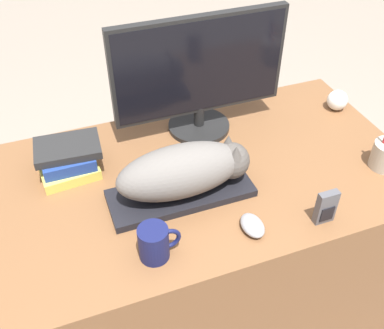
{
  "coord_description": "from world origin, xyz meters",
  "views": [
    {
      "loc": [
        -0.42,
        -0.61,
        1.7
      ],
      "look_at": [
        -0.06,
        0.36,
        0.81
      ],
      "focal_mm": 42.0,
      "sensor_mm": 36.0,
      "label": 1
    }
  ],
  "objects_px": {
    "monitor": "(200,72)",
    "cat": "(187,169)",
    "book_stack": "(68,159)",
    "coffee_mug": "(155,243)",
    "baseball": "(337,100)",
    "keyboard": "(181,193)",
    "phone": "(326,207)",
    "computer_mouse": "(252,225)"
  },
  "relations": [
    {
      "from": "monitor",
      "to": "cat",
      "type": "bearing_deg",
      "value": -116.8
    },
    {
      "from": "cat",
      "to": "book_stack",
      "type": "height_order",
      "value": "cat"
    },
    {
      "from": "coffee_mug",
      "to": "baseball",
      "type": "distance_m",
      "value": 0.94
    },
    {
      "from": "keyboard",
      "to": "cat",
      "type": "distance_m",
      "value": 0.09
    },
    {
      "from": "book_stack",
      "to": "phone",
      "type": "bearing_deg",
      "value": -35.89
    },
    {
      "from": "cat",
      "to": "phone",
      "type": "relative_size",
      "value": 3.75
    },
    {
      "from": "keyboard",
      "to": "monitor",
      "type": "distance_m",
      "value": 0.41
    },
    {
      "from": "computer_mouse",
      "to": "book_stack",
      "type": "bearing_deg",
      "value": 135.93
    },
    {
      "from": "book_stack",
      "to": "computer_mouse",
      "type": "bearing_deg",
      "value": -44.07
    },
    {
      "from": "cat",
      "to": "baseball",
      "type": "bearing_deg",
      "value": 19.37
    },
    {
      "from": "keyboard",
      "to": "book_stack",
      "type": "bearing_deg",
      "value": 141.99
    },
    {
      "from": "computer_mouse",
      "to": "coffee_mug",
      "type": "relative_size",
      "value": 0.81
    },
    {
      "from": "book_stack",
      "to": "monitor",
      "type": "bearing_deg",
      "value": 9.13
    },
    {
      "from": "coffee_mug",
      "to": "phone",
      "type": "xyz_separation_m",
      "value": [
        0.48,
        -0.05,
        0.0
      ]
    },
    {
      "from": "keyboard",
      "to": "phone",
      "type": "height_order",
      "value": "phone"
    },
    {
      "from": "cat",
      "to": "keyboard",
      "type": "bearing_deg",
      "value": -180.0
    },
    {
      "from": "computer_mouse",
      "to": "book_stack",
      "type": "height_order",
      "value": "book_stack"
    },
    {
      "from": "monitor",
      "to": "computer_mouse",
      "type": "distance_m",
      "value": 0.54
    },
    {
      "from": "cat",
      "to": "coffee_mug",
      "type": "relative_size",
      "value": 3.54
    },
    {
      "from": "keyboard",
      "to": "computer_mouse",
      "type": "relative_size",
      "value": 4.69
    },
    {
      "from": "keyboard",
      "to": "cat",
      "type": "relative_size",
      "value": 1.07
    },
    {
      "from": "baseball",
      "to": "coffee_mug",
      "type": "bearing_deg",
      "value": -153.14
    },
    {
      "from": "baseball",
      "to": "book_stack",
      "type": "height_order",
      "value": "book_stack"
    },
    {
      "from": "cat",
      "to": "phone",
      "type": "height_order",
      "value": "cat"
    },
    {
      "from": "coffee_mug",
      "to": "book_stack",
      "type": "bearing_deg",
      "value": 110.97
    },
    {
      "from": "phone",
      "to": "book_stack",
      "type": "relative_size",
      "value": 0.51
    },
    {
      "from": "monitor",
      "to": "coffee_mug",
      "type": "height_order",
      "value": "monitor"
    },
    {
      "from": "keyboard",
      "to": "baseball",
      "type": "height_order",
      "value": "baseball"
    },
    {
      "from": "baseball",
      "to": "book_stack",
      "type": "distance_m",
      "value": 1.0
    },
    {
      "from": "baseball",
      "to": "phone",
      "type": "height_order",
      "value": "phone"
    },
    {
      "from": "keyboard",
      "to": "baseball",
      "type": "xyz_separation_m",
      "value": [
        0.71,
        0.24,
        0.03
      ]
    },
    {
      "from": "keyboard",
      "to": "coffee_mug",
      "type": "relative_size",
      "value": 3.78
    },
    {
      "from": "monitor",
      "to": "computer_mouse",
      "type": "bearing_deg",
      "value": -93.79
    },
    {
      "from": "computer_mouse",
      "to": "coffee_mug",
      "type": "distance_m",
      "value": 0.28
    },
    {
      "from": "monitor",
      "to": "baseball",
      "type": "bearing_deg",
      "value": -6.84
    },
    {
      "from": "phone",
      "to": "book_stack",
      "type": "distance_m",
      "value": 0.79
    },
    {
      "from": "monitor",
      "to": "baseball",
      "type": "relative_size",
      "value": 7.76
    },
    {
      "from": "cat",
      "to": "baseball",
      "type": "relative_size",
      "value": 5.31
    },
    {
      "from": "keyboard",
      "to": "baseball",
      "type": "relative_size",
      "value": 5.67
    },
    {
      "from": "baseball",
      "to": "book_stack",
      "type": "bearing_deg",
      "value": -179.34
    },
    {
      "from": "keyboard",
      "to": "computer_mouse",
      "type": "bearing_deg",
      "value": -53.5
    },
    {
      "from": "phone",
      "to": "baseball",
      "type": "bearing_deg",
      "value": 52.63
    }
  ]
}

